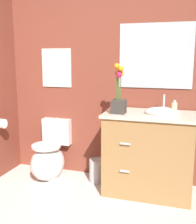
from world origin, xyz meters
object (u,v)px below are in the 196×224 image
toilet (49,158)px  trash_bin (97,170)px  toilet_paper_roll (1,123)px  soap_bottle (174,108)px  flower_vase (119,98)px  wall_mirror (156,56)px  wall_poster (57,68)px  vanity_cabinet (149,152)px

toilet → trash_bin: (0.58, 0.06, -0.11)m
trash_bin → toilet_paper_roll: 1.25m
toilet → soap_bottle: 1.59m
soap_bottle → trash_bin: 1.17m
flower_vase → trash_bin: bearing=147.9°
flower_vase → wall_mirror: wall_mirror is taller
flower_vase → wall_mirror: (0.31, 0.39, 0.42)m
toilet → flower_vase: flower_vase is taller
soap_bottle → wall_poster: wall_poster is taller
wall_mirror → wall_poster: bearing=180.0°
trash_bin → soap_bottle: bearing=-7.3°
flower_vase → soap_bottle: size_ratio=3.39×
soap_bottle → toilet_paper_roll: bearing=-175.7°
wall_mirror → toilet_paper_roll: size_ratio=7.27×
toilet → flower_vase: size_ratio=1.35×
vanity_cabinet → wall_mirror: 1.05m
wall_mirror → toilet_paper_roll: (-1.70, -0.46, -0.77)m
flower_vase → wall_poster: bearing=155.8°
vanity_cabinet → trash_bin: 0.69m
flower_vase → wall_mirror: size_ratio=0.64×
toilet_paper_roll → soap_bottle: bearing=4.3°
toilet → vanity_cabinet: 1.21m
soap_bottle → wall_mirror: (-0.24, 0.32, 0.51)m
wall_poster → toilet_paper_roll: 0.93m
vanity_cabinet → wall_poster: bearing=166.1°
trash_bin → wall_poster: wall_poster is taller
trash_bin → wall_poster: 1.32m
soap_bottle → trash_bin: soap_bottle is taller
vanity_cabinet → toilet_paper_roll: size_ratio=9.54×
soap_bottle → trash_bin: size_ratio=0.55×
flower_vase → trash_bin: size_ratio=1.87×
vanity_cabinet → trash_bin: size_ratio=3.86×
flower_vase → toilet_paper_roll: bearing=-177.1°
trash_bin → wall_poster: bearing=160.3°
flower_vase → wall_poster: 1.00m
wall_poster → wall_mirror: 1.20m
toilet → vanity_cabinet: (1.19, -0.03, 0.20)m
toilet → toilet_paper_roll: bearing=-158.9°
toilet_paper_roll → wall_mirror: bearing=15.3°
soap_bottle → wall_poster: 1.51m
flower_vase → trash_bin: flower_vase is taller
wall_poster → wall_mirror: (1.19, 0.00, 0.14)m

